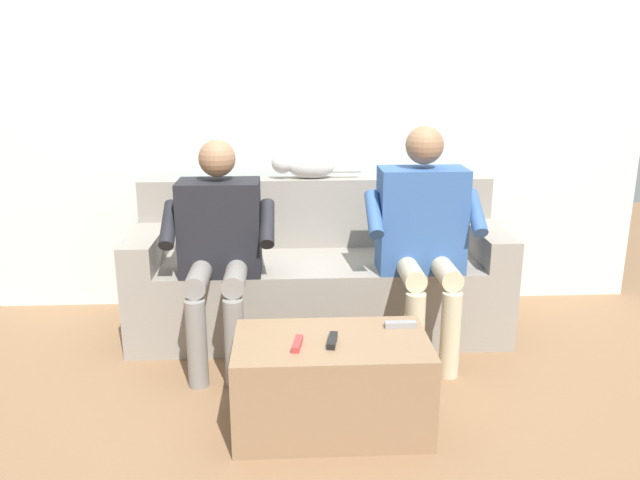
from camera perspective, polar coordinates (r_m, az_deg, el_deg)
The scene contains 10 objects.
ground_plane at distance 3.15m, azimuth 0.57°, elevation -13.11°, with size 8.00×8.00×0.00m, color #846042.
back_wall at distance 3.94m, azimuth -0.49°, elevation 13.65°, with size 4.18×0.06×2.75m, color silver.
couch at distance 3.68m, azimuth -0.12°, elevation -3.57°, with size 2.11×0.71×0.86m.
coffee_table at distance 2.75m, azimuth 1.05°, elevation -12.86°, with size 0.82×0.47×0.40m.
person_left_seated at distance 3.32m, azimuth 9.36°, elevation 1.01°, with size 0.61×0.54×1.21m.
person_right_seated at distance 3.27m, azimuth -9.16°, elevation 0.13°, with size 0.57×0.59×1.15m.
cat_on_backrest at distance 3.75m, azimuth -1.48°, elevation 6.87°, with size 0.53×0.14×0.17m.
remote_black at distance 2.62m, azimuth 1.11°, elevation -9.12°, with size 0.13×0.03×0.03m, color black.
remote_gray at distance 2.79m, azimuth 7.32°, elevation -7.63°, with size 0.14×0.04×0.03m, color gray.
remote_red at distance 2.60m, azimuth -2.07°, elevation -9.40°, with size 0.13×0.03×0.02m, color #B73333.
Camera 1 is at (0.18, 3.35, 1.52)m, focal length 35.20 mm.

